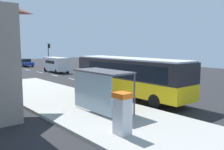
% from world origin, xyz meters
% --- Properties ---
extents(ground_plane, '(56.00, 92.00, 0.04)m').
position_xyz_m(ground_plane, '(0.00, 14.00, -0.02)').
color(ground_plane, '#262628').
extents(sidewalk_platform, '(6.20, 30.00, 0.18)m').
position_xyz_m(sidewalk_platform, '(-6.40, 2.00, 0.09)').
color(sidewalk_platform, '#ADAAA3').
rests_on(sidewalk_platform, ground).
extents(lane_stripe_seg_1, '(0.16, 2.20, 0.01)m').
position_xyz_m(lane_stripe_seg_1, '(0.25, -1.00, 0.01)').
color(lane_stripe_seg_1, silver).
rests_on(lane_stripe_seg_1, ground).
extents(lane_stripe_seg_2, '(0.16, 2.20, 0.01)m').
position_xyz_m(lane_stripe_seg_2, '(0.25, 4.00, 0.01)').
color(lane_stripe_seg_2, silver).
rests_on(lane_stripe_seg_2, ground).
extents(lane_stripe_seg_3, '(0.16, 2.20, 0.01)m').
position_xyz_m(lane_stripe_seg_3, '(0.25, 9.00, 0.01)').
color(lane_stripe_seg_3, silver).
rests_on(lane_stripe_seg_3, ground).
extents(lane_stripe_seg_4, '(0.16, 2.20, 0.01)m').
position_xyz_m(lane_stripe_seg_4, '(0.25, 14.00, 0.01)').
color(lane_stripe_seg_4, silver).
rests_on(lane_stripe_seg_4, ground).
extents(lane_stripe_seg_5, '(0.16, 2.20, 0.01)m').
position_xyz_m(lane_stripe_seg_5, '(0.25, 19.00, 0.01)').
color(lane_stripe_seg_5, silver).
rests_on(lane_stripe_seg_5, ground).
extents(lane_stripe_seg_6, '(0.16, 2.20, 0.01)m').
position_xyz_m(lane_stripe_seg_6, '(0.25, 24.00, 0.01)').
color(lane_stripe_seg_6, silver).
rests_on(lane_stripe_seg_6, ground).
extents(lane_stripe_seg_7, '(0.16, 2.20, 0.01)m').
position_xyz_m(lane_stripe_seg_7, '(0.25, 29.00, 0.01)').
color(lane_stripe_seg_7, silver).
rests_on(lane_stripe_seg_7, ground).
extents(bus, '(2.55, 11.01, 3.21)m').
position_xyz_m(bus, '(-1.71, 2.04, 1.84)').
color(bus, yellow).
rests_on(bus, ground).
extents(white_van, '(2.14, 5.25, 2.30)m').
position_xyz_m(white_van, '(2.20, 22.42, 1.34)').
color(white_van, silver).
rests_on(white_van, ground).
extents(sedan_near, '(1.96, 4.46, 1.52)m').
position_xyz_m(sedan_near, '(2.30, 35.74, 0.79)').
color(sedan_near, navy).
rests_on(sedan_near, ground).
extents(sedan_far, '(2.03, 4.49, 1.52)m').
position_xyz_m(sedan_far, '(2.30, 41.76, 0.79)').
color(sedan_far, black).
rests_on(sedan_far, ground).
extents(ticket_machine, '(0.66, 0.76, 1.94)m').
position_xyz_m(ticket_machine, '(-7.94, -4.10, 1.17)').
color(ticket_machine, silver).
rests_on(ticket_machine, sidewalk_platform).
extents(recycling_bin_blue, '(0.52, 0.52, 0.95)m').
position_xyz_m(recycling_bin_blue, '(-4.20, 2.04, 0.66)').
color(recycling_bin_blue, blue).
rests_on(recycling_bin_blue, sidewalk_platform).
extents(recycling_bin_yellow, '(0.52, 0.52, 0.95)m').
position_xyz_m(recycling_bin_yellow, '(-4.20, 2.74, 0.66)').
color(recycling_bin_yellow, yellow).
rests_on(recycling_bin_yellow, sidewalk_platform).
extents(recycling_bin_green, '(0.52, 0.52, 0.95)m').
position_xyz_m(recycling_bin_green, '(-4.20, 3.44, 0.66)').
color(recycling_bin_green, green).
rests_on(recycling_bin_green, sidewalk_platform).
extents(recycling_bin_red, '(0.52, 0.52, 0.95)m').
position_xyz_m(recycling_bin_red, '(-4.20, 4.14, 0.66)').
color(recycling_bin_red, red).
rests_on(recycling_bin_red, sidewalk_platform).
extents(traffic_light_near_side, '(0.49, 0.28, 4.52)m').
position_xyz_m(traffic_light_near_side, '(5.51, 31.80, 3.03)').
color(traffic_light_near_side, '#2D2D2D').
rests_on(traffic_light_near_side, ground).
extents(traffic_light_far_side, '(0.49, 0.28, 4.99)m').
position_xyz_m(traffic_light_far_side, '(-3.10, 32.60, 3.32)').
color(traffic_light_far_side, '#2D2D2D').
rests_on(traffic_light_far_side, ground).
extents(bus_shelter, '(1.80, 4.00, 2.50)m').
position_xyz_m(bus_shelter, '(-6.41, -0.25, 2.10)').
color(bus_shelter, '#4C4C51').
rests_on(bus_shelter, sidewalk_platform).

